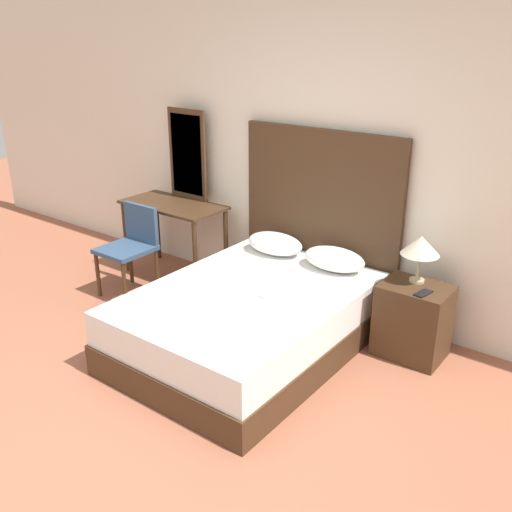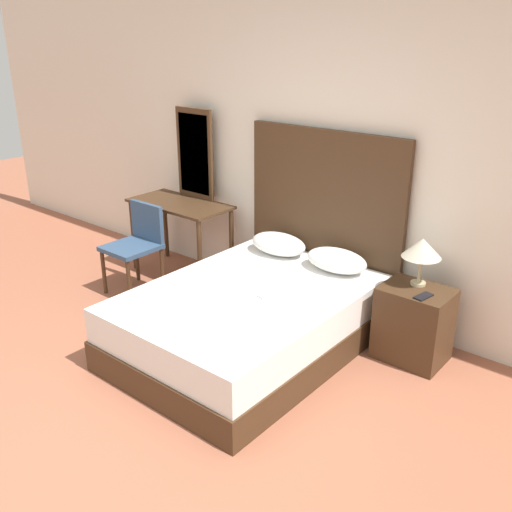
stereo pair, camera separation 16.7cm
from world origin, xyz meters
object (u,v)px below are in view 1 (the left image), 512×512
at_px(bed, 248,321).
at_px(phone_on_nightstand, 423,293).
at_px(table_lamp, 421,246).
at_px(phone_on_bed, 269,295).
at_px(vanity_desk, 174,216).
at_px(chair, 132,243).
at_px(nightstand, 413,321).

xyz_separation_m(bed, phone_on_nightstand, (1.10, 0.59, 0.33)).
bearing_deg(table_lamp, phone_on_bed, -138.72).
relative_size(phone_on_nightstand, vanity_desk, 0.16).
height_order(phone_on_bed, chair, chair).
distance_m(phone_on_bed, nightstand, 1.09).
bearing_deg(table_lamp, vanity_desk, -178.55).
height_order(vanity_desk, chair, chair).
height_order(nightstand, table_lamp, table_lamp).
bearing_deg(bed, phone_on_bed, 13.31).
bearing_deg(phone_on_nightstand, vanity_desk, 177.55).
relative_size(bed, vanity_desk, 1.89).
bearing_deg(bed, nightstand, 33.95).
xyz_separation_m(phone_on_bed, phone_on_nightstand, (0.94, 0.55, 0.07)).
bearing_deg(table_lamp, phone_on_nightstand, -55.08).
relative_size(bed, table_lamp, 5.42).
relative_size(phone_on_bed, nightstand, 0.28).
height_order(bed, phone_on_nightstand, phone_on_nightstand).
relative_size(phone_on_nightstand, chair, 0.20).
distance_m(bed, chair, 1.51).
bearing_deg(phone_on_nightstand, phone_on_bed, -149.69).
bearing_deg(chair, nightstand, 11.21).
height_order(table_lamp, chair, table_lamp).
bearing_deg(chair, bed, -7.12).
bearing_deg(phone_on_bed, table_lamp, 41.28).
height_order(nightstand, vanity_desk, vanity_desk).
relative_size(phone_on_bed, vanity_desk, 0.16).
xyz_separation_m(table_lamp, chair, (-2.46, -0.57, -0.36)).
bearing_deg(nightstand, chair, -168.79).
xyz_separation_m(phone_on_bed, table_lamp, (0.82, 0.72, 0.35)).
bearing_deg(vanity_desk, nightstand, -0.33).
height_order(bed, phone_on_bed, phone_on_bed).
distance_m(nightstand, vanity_desk, 2.48).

